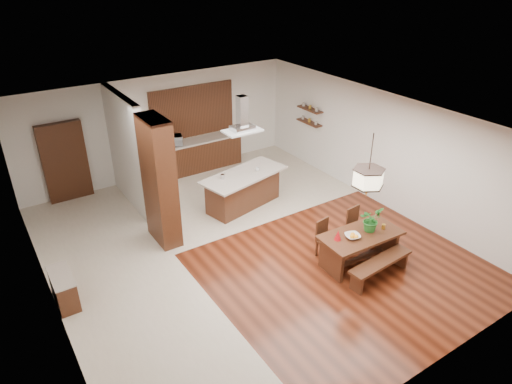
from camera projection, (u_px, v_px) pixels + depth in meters
room_shell at (244, 161)px, 9.30m from camera, size 9.00×9.04×2.92m
tile_hallway at (126, 288)px, 8.92m from camera, size 2.50×9.00×0.01m
tile_kitchen at (236, 188)px, 12.71m from camera, size 5.50×4.00×0.01m
soffit_band at (243, 122)px, 8.92m from camera, size 8.00×9.00×0.02m
partition_pier at (159, 182)px, 9.79m from camera, size 0.45×1.00×2.90m
partition_stub at (127, 151)px, 11.35m from camera, size 0.18×2.40×2.90m
hallway_console at (64, 289)px, 8.41m from camera, size 0.37×0.88×0.63m
hallway_doorway at (65, 162)px, 11.72m from camera, size 1.10×0.20×2.10m
rear_counter at (199, 154)px, 13.63m from camera, size 2.60×0.62×0.95m
kitchen_window at (192, 111)px, 13.23m from camera, size 2.60×0.08×1.50m
shelf_lower at (309, 122)px, 13.41m from camera, size 0.26×0.90×0.04m
shelf_upper at (310, 109)px, 13.22m from camera, size 0.26×0.90×0.04m
dining_table at (360, 242)px, 9.42m from camera, size 1.75×0.92×0.72m
dining_bench at (380, 269)px, 9.10m from camera, size 1.57×0.44×0.44m
dining_chair_left at (327, 239)px, 9.67m from camera, size 0.43×0.43×0.85m
dining_chair_right at (358, 227)px, 10.05m from camera, size 0.44×0.44×0.89m
pendant_lantern at (370, 166)px, 8.63m from camera, size 0.64×0.64×1.31m
foliage_plant at (371, 220)px, 9.34m from camera, size 0.56×0.52×0.51m
fruit_bowl at (353, 236)px, 9.19m from camera, size 0.37×0.37×0.07m
napkin_cone at (338, 235)px, 9.09m from camera, size 0.17×0.17×0.22m
gold_ornament at (384, 227)px, 9.48m from camera, size 0.10×0.10×0.11m
kitchen_island at (243, 189)px, 11.62m from camera, size 2.40×1.45×0.93m
range_hood at (242, 114)px, 10.70m from camera, size 0.90×0.55×0.87m
island_cup at (257, 169)px, 11.52m from camera, size 0.14×0.14×0.09m
microwave at (173, 141)px, 12.95m from camera, size 0.59×0.48×0.29m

